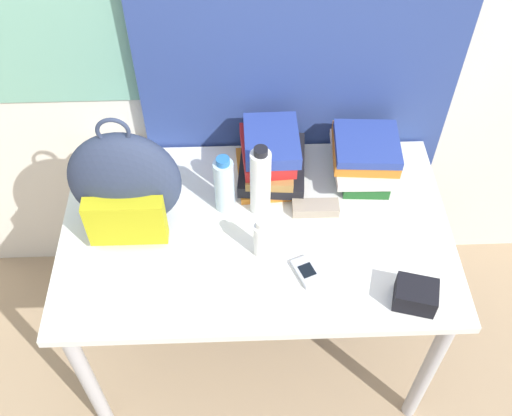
% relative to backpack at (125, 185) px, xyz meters
% --- Properties ---
extents(curtain_blue, '(1.05, 0.04, 2.50)m').
position_rel_backpack_xyz_m(curtain_blue, '(0.54, 0.37, 0.35)').
color(curtain_blue, navy).
rests_on(curtain_blue, ground_plane).
extents(desk, '(1.24, 0.76, 0.72)m').
position_rel_backpack_xyz_m(desk, '(0.39, -0.04, -0.26)').
color(desk, silver).
rests_on(desk, ground_plane).
extents(backpack, '(0.34, 0.20, 0.43)m').
position_rel_backpack_xyz_m(backpack, '(0.00, 0.00, 0.00)').
color(backpack, '#2D3851').
rests_on(backpack, desk).
extents(book_stack_left, '(0.24, 0.30, 0.19)m').
position_rel_backpack_xyz_m(book_stack_left, '(0.44, 0.19, -0.09)').
color(book_stack_left, orange).
rests_on(book_stack_left, desk).
extents(book_stack_center, '(0.23, 0.28, 0.16)m').
position_rel_backpack_xyz_m(book_stack_center, '(0.76, 0.19, -0.10)').
color(book_stack_center, '#1E5623').
rests_on(book_stack_center, desk).
extents(water_bottle, '(0.06, 0.06, 0.22)m').
position_rel_backpack_xyz_m(water_bottle, '(0.29, 0.06, -0.07)').
color(water_bottle, silver).
rests_on(water_bottle, desk).
extents(sports_bottle, '(0.07, 0.07, 0.27)m').
position_rel_backpack_xyz_m(sports_bottle, '(0.41, 0.04, -0.05)').
color(sports_bottle, white).
rests_on(sports_bottle, desk).
extents(sunscreen_bottle, '(0.05, 0.05, 0.15)m').
position_rel_backpack_xyz_m(sunscreen_bottle, '(0.40, -0.13, -0.11)').
color(sunscreen_bottle, white).
rests_on(sunscreen_bottle, desk).
extents(cell_phone, '(0.09, 0.12, 0.02)m').
position_rel_backpack_xyz_m(cell_phone, '(0.53, -0.21, -0.17)').
color(cell_phone, '#B7BCC6').
rests_on(cell_phone, desk).
extents(sunglasses_case, '(0.15, 0.06, 0.04)m').
position_rel_backpack_xyz_m(sunglasses_case, '(0.58, 0.03, -0.16)').
color(sunglasses_case, gray).
rests_on(sunglasses_case, desk).
extents(camera_pouch, '(0.14, 0.12, 0.07)m').
position_rel_backpack_xyz_m(camera_pouch, '(0.83, -0.32, -0.14)').
color(camera_pouch, black).
rests_on(camera_pouch, desk).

